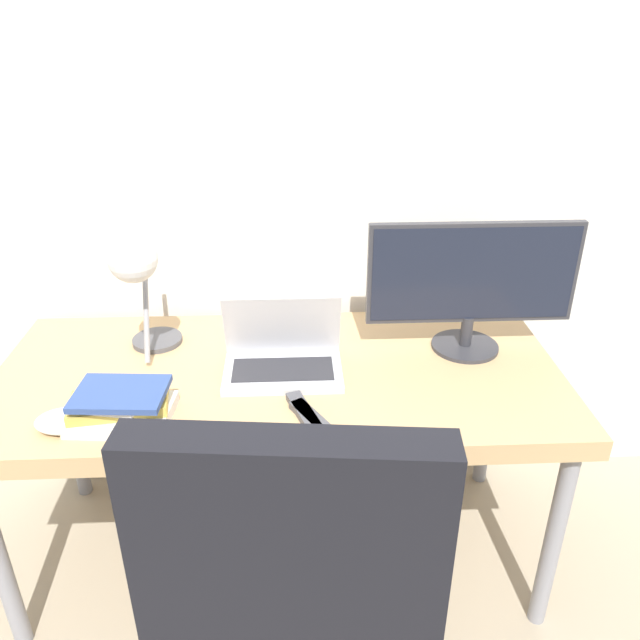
# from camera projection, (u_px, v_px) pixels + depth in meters

# --- Properties ---
(wall_back) EXTENTS (8.00, 0.05, 2.60)m
(wall_back) POSITION_uv_depth(u_px,v_px,m) (274.00, 134.00, 1.93)
(wall_back) COLOR silver
(wall_back) RESTS_ON ground_plane
(desk) EXTENTS (1.64, 0.74, 0.71)m
(desk) POSITION_uv_depth(u_px,v_px,m) (279.00, 387.00, 1.84)
(desk) COLOR tan
(desk) RESTS_ON ground_plane
(laptop) EXTENTS (0.34, 0.22, 0.22)m
(laptop) POSITION_uv_depth(u_px,v_px,m) (283.00, 356.00, 1.79)
(laptop) COLOR silver
(laptop) RESTS_ON desk
(monitor) EXTENTS (0.62, 0.20, 0.40)m
(monitor) POSITION_uv_depth(u_px,v_px,m) (472.00, 281.00, 1.83)
(monitor) COLOR #333338
(monitor) RESTS_ON desk
(desk_lamp) EXTENTS (0.15, 0.30, 0.41)m
(desk_lamp) POSITION_uv_depth(u_px,v_px,m) (137.00, 272.00, 1.71)
(desk_lamp) COLOR #4C4C51
(desk_lamp) RESTS_ON desk
(office_chair) EXTENTS (0.62, 0.63, 1.15)m
(office_chair) POSITION_uv_depth(u_px,v_px,m) (299.00, 626.00, 1.16)
(office_chair) COLOR black
(office_chair) RESTS_ON ground_plane
(book_stack) EXTENTS (0.27, 0.20, 0.09)m
(book_stack) POSITION_uv_depth(u_px,v_px,m) (120.00, 406.00, 1.58)
(book_stack) COLOR silver
(book_stack) RESTS_ON desk
(tv_remote) EXTENTS (0.09, 0.17, 0.02)m
(tv_remote) POSITION_uv_depth(u_px,v_px,m) (304.00, 412.00, 1.61)
(tv_remote) COLOR #4C4C51
(tv_remote) RESTS_ON desk
(media_remote) EXTENTS (0.11, 0.16, 0.02)m
(media_remote) POSITION_uv_depth(u_px,v_px,m) (311.00, 418.00, 1.59)
(media_remote) COLOR #4C4C51
(media_remote) RESTS_ON desk
(game_controller) EXTENTS (0.16, 0.11, 0.04)m
(game_controller) POSITION_uv_depth(u_px,v_px,m) (66.00, 421.00, 1.56)
(game_controller) COLOR white
(game_controller) RESTS_ON desk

